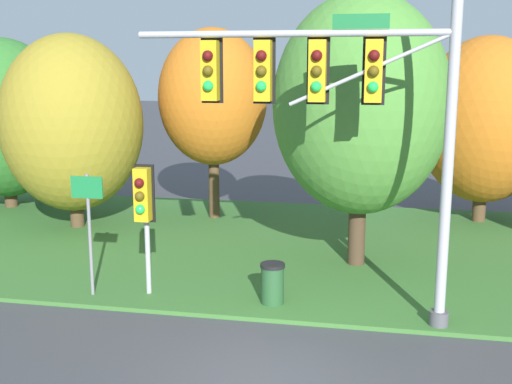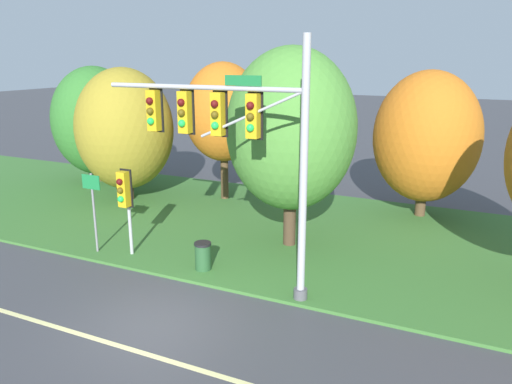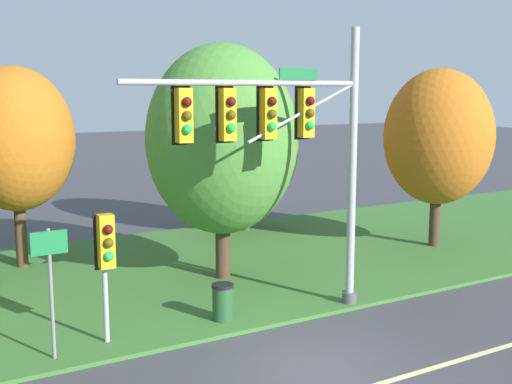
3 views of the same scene
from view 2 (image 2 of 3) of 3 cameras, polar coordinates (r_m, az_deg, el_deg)
ground_plane at (r=13.98m, az=-11.78°, el=-14.54°), size 160.00×160.00×0.00m
lane_stripe at (r=13.19m, az=-15.01°, el=-16.72°), size 36.00×0.16×0.01m
grass_verge at (r=20.51m, az=2.05°, el=-4.14°), size 48.00×11.50×0.10m
traffic_signal_mast at (r=14.17m, az=-2.55°, el=6.62°), size 6.54×0.49×7.34m
pedestrian_signal_near_kerb at (r=17.52m, az=-14.78°, el=-0.25°), size 0.46×0.55×3.09m
route_sign_post at (r=18.30m, az=-18.13°, el=-1.00°), size 0.77×0.08×2.87m
tree_nearest_road at (r=28.75m, az=-17.82°, el=7.73°), size 4.67×4.67×6.26m
tree_left_of_mast at (r=24.49m, az=-14.77°, el=6.95°), size 4.57×4.57×6.28m
tree_behind_signpost at (r=23.81m, az=-3.74°, el=9.05°), size 3.72×3.72×6.53m
tree_mid_verge at (r=17.64m, az=4.06°, el=7.09°), size 4.58×4.58×7.14m
tree_tall_centre at (r=22.34m, az=18.92°, el=5.96°), size 4.44×4.44×6.24m
trash_bin at (r=16.50m, az=-6.08°, el=-7.26°), size 0.56×0.56×0.93m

